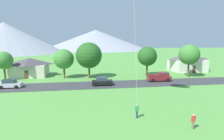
% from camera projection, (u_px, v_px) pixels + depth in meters
% --- Properties ---
extents(road_strip, '(160.00, 6.64, 0.08)m').
position_uv_depth(road_strip, '(111.00, 84.00, 39.21)').
color(road_strip, '#38383D').
rests_on(road_strip, ground).
extents(mountain_east_ridge, '(102.13, 102.13, 19.06)m').
position_uv_depth(mountain_east_ridge, '(96.00, 40.00, 185.07)').
color(mountain_east_ridge, '#8E939E').
rests_on(mountain_east_ridge, ground).
extents(mountain_far_east_ridge, '(83.45, 83.45, 21.81)m').
position_uv_depth(mountain_far_east_ridge, '(5.00, 38.00, 134.84)').
color(mountain_far_east_ridge, '#8E939E').
rests_on(mountain_far_east_ridge, ground).
extents(house_leftmost, '(9.01, 7.43, 4.73)m').
position_uv_depth(house_leftmost, '(30.00, 67.00, 47.91)').
color(house_leftmost, beige).
rests_on(house_leftmost, ground).
extents(house_left_center, '(9.93, 8.32, 5.30)m').
position_uv_depth(house_left_center, '(187.00, 62.00, 56.39)').
color(house_left_center, silver).
rests_on(house_left_center, ground).
extents(tree_near_left, '(5.09, 5.09, 8.20)m').
position_uv_depth(tree_near_left, '(189.00, 55.00, 46.30)').
color(tree_near_left, brown).
rests_on(tree_near_left, ground).
extents(tree_left_of_center, '(4.09, 4.09, 6.65)m').
position_uv_depth(tree_left_of_center, '(4.00, 61.00, 42.89)').
color(tree_left_of_center, brown).
rests_on(tree_left_of_center, ground).
extents(tree_center, '(4.98, 4.98, 7.61)m').
position_uv_depth(tree_center, '(147.00, 56.00, 47.88)').
color(tree_center, '#4C3823').
rests_on(tree_center, ground).
extents(tree_right_of_center, '(6.27, 6.27, 8.72)m').
position_uv_depth(tree_right_of_center, '(89.00, 55.00, 44.90)').
color(tree_right_of_center, brown).
rests_on(tree_right_of_center, ground).
extents(tree_near_right, '(4.82, 4.82, 7.12)m').
position_uv_depth(tree_near_right, '(64.00, 59.00, 44.94)').
color(tree_near_right, brown).
rests_on(tree_near_right, ground).
extents(parked_car_silver_west_end, '(4.22, 2.12, 1.68)m').
position_uv_depth(parked_car_silver_west_end, '(10.00, 84.00, 36.17)').
color(parked_car_silver_west_end, '#B7BCC1').
rests_on(parked_car_silver_west_end, road_strip).
extents(parked_car_black_mid_west, '(4.25, 2.17, 1.68)m').
position_uv_depth(parked_car_black_mid_west, '(102.00, 81.00, 38.15)').
color(parked_car_black_mid_west, black).
rests_on(parked_car_black_mid_west, road_strip).
extents(pickup_truck_maroon_west_side, '(5.29, 2.52, 1.99)m').
position_uv_depth(pickup_truck_maroon_west_side, '(160.00, 77.00, 42.07)').
color(pickup_truck_maroon_west_side, maroon).
rests_on(pickup_truck_maroon_west_side, road_strip).
extents(watcher_person, '(0.56, 0.24, 1.68)m').
position_uv_depth(watcher_person, '(193.00, 121.00, 19.44)').
color(watcher_person, '#70604C').
rests_on(watcher_person, ground).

